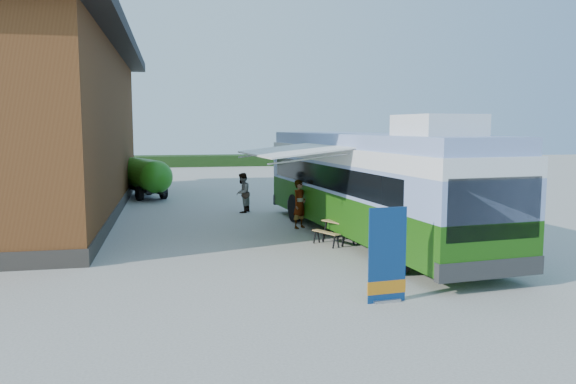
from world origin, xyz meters
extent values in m
plane|color=#BCB7AD|center=(0.00, 0.00, 0.00)|extent=(100.00, 100.00, 0.00)
cube|color=brown|center=(-10.50, 10.00, 3.50)|extent=(8.00, 20.00, 7.00)
cube|color=black|center=(-10.50, 10.00, 7.25)|extent=(9.60, 21.20, 0.50)
cube|color=#332D28|center=(-10.50, 10.00, 0.25)|extent=(8.10, 20.10, 0.50)
cube|color=#264419|center=(8.00, 38.00, 0.50)|extent=(40.00, 3.00, 1.00)
cube|color=#2C6711|center=(2.06, 2.20, 0.98)|extent=(3.98, 13.23, 1.19)
cube|color=#8AA0D7|center=(2.06, 2.20, 2.06)|extent=(3.98, 13.23, 0.98)
cube|color=black|center=(0.67, 2.61, 2.06)|extent=(1.11, 10.80, 0.76)
cube|color=black|center=(3.35, 2.88, 2.06)|extent=(1.11, 10.80, 0.76)
cube|color=white|center=(2.06, 2.20, 2.79)|extent=(3.98, 13.23, 0.49)
cube|color=#8AA0D7|center=(2.06, 2.20, 3.26)|extent=(3.80, 12.99, 0.43)
cube|color=white|center=(2.47, -1.90, 3.74)|extent=(1.92, 2.11, 0.54)
cube|color=black|center=(2.70, -4.25, 1.90)|extent=(2.44, 0.30, 1.41)
cube|color=#2D2D2D|center=(2.70, -4.20, 0.54)|extent=(2.77, 0.47, 0.43)
cube|color=#2D2D2D|center=(1.43, 8.60, 0.54)|extent=(2.77, 0.47, 0.43)
cylinder|color=black|center=(1.26, -2.24, 0.54)|extent=(0.43, 1.11, 1.09)
cylinder|color=black|center=(3.72, -1.99, 0.54)|extent=(0.43, 1.11, 1.09)
cylinder|color=black|center=(0.46, 5.86, 0.54)|extent=(0.43, 1.11, 1.09)
cylinder|color=black|center=(2.92, 6.10, 0.54)|extent=(0.43, 1.11, 1.09)
cube|color=white|center=(-0.40, 2.25, 2.89)|extent=(3.16, 4.64, 0.34)
cube|color=#A5A8AD|center=(0.97, 2.39, 3.09)|extent=(0.61, 4.69, 0.15)
cylinder|color=#A5A8AD|center=(-0.21, 0.37, 2.79)|extent=(2.83, 0.33, 0.35)
cylinder|color=#A5A8AD|center=(-0.59, 4.14, 2.79)|extent=(2.83, 0.33, 0.35)
cube|color=navy|center=(0.15, -4.41, 1.02)|extent=(0.86, 0.12, 2.04)
cube|color=#C47012|center=(0.15, -4.41, 0.33)|extent=(0.89, 0.12, 0.29)
cube|color=#A5A8AD|center=(0.15, -4.41, 0.03)|extent=(0.63, 0.24, 0.06)
cylinder|color=#A5A8AD|center=(0.15, -4.39, 1.02)|extent=(0.03, 0.03, 2.04)
cube|color=tan|center=(0.89, 1.56, 0.70)|extent=(0.89, 1.21, 0.04)
cube|color=tan|center=(0.43, 1.35, 0.42)|extent=(0.68, 1.11, 0.03)
cube|color=tan|center=(1.35, 1.78, 0.42)|extent=(0.68, 1.11, 0.03)
cube|color=black|center=(0.93, 1.07, 0.34)|extent=(0.06, 0.06, 0.69)
cube|color=black|center=(1.24, 1.21, 0.34)|extent=(0.06, 0.06, 0.69)
cube|color=black|center=(0.54, 1.92, 0.34)|extent=(0.06, 0.06, 0.69)
cube|color=black|center=(0.85, 2.06, 0.34)|extent=(0.06, 0.06, 0.69)
imported|color=#999999|center=(0.30, 4.48, 0.89)|extent=(0.77, 0.73, 1.78)
imported|color=#999999|center=(-1.29, 8.63, 0.86)|extent=(0.97, 1.05, 1.72)
cylinder|color=#297E17|center=(-5.70, 14.78, 1.22)|extent=(2.86, 3.97, 1.63)
sphere|color=#297E17|center=(-5.03, 13.10, 1.22)|extent=(1.63, 1.63, 1.63)
sphere|color=#297E17|center=(-6.37, 16.47, 1.22)|extent=(1.63, 1.63, 1.63)
cube|color=black|center=(-5.70, 14.78, 0.50)|extent=(2.42, 3.94, 0.18)
cube|color=black|center=(-4.83, 12.60, 0.45)|extent=(0.50, 1.05, 0.09)
cylinder|color=black|center=(-5.89, 13.54, 0.36)|extent=(0.48, 0.76, 0.72)
cylinder|color=black|center=(-4.71, 14.01, 0.36)|extent=(0.48, 0.76, 0.72)
cylinder|color=black|center=(-6.69, 15.56, 0.36)|extent=(0.48, 0.76, 0.72)
cylinder|color=black|center=(-5.51, 16.03, 0.36)|extent=(0.48, 0.76, 0.72)
camera|label=1|loc=(-4.25, -15.30, 3.71)|focal=35.00mm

